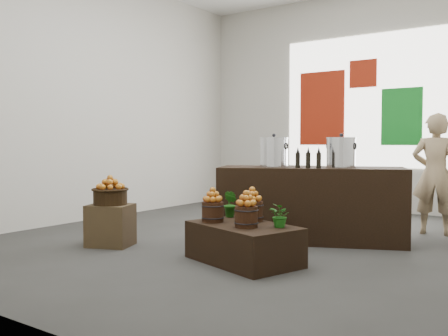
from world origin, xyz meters
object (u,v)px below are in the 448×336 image
Objects in this scene: counter at (311,204)px; shopper at (435,174)px; display_table at (244,243)px; wicker_basket at (110,197)px; stock_pot_center at (341,153)px; crate at (111,225)px; stock_pot_left at (274,153)px.

shopper is (1.17, 1.40, 0.35)m from counter.
display_table is 0.50× the size of counter.
wicker_basket is 1.13× the size of stock_pot_center.
counter reaches higher than display_table.
crate is 4.34m from shopper.
counter is (0.09, 1.43, 0.27)m from display_table.
stock_pot_left is at bearing -156.03° from stock_pot_center.
crate is 0.22× the size of counter.
stock_pot_center is (2.19, 1.80, 0.52)m from wicker_basket.
shopper is at bearing 45.18° from wicker_basket.
counter is 1.40× the size of shopper.
stock_pot_left is (-0.34, 1.24, 0.92)m from display_table.
stock_pot_center reaches higher than counter.
crate is 1.42× the size of stock_pot_center.
shopper reaches higher than wicker_basket.
stock_pot_left and stock_pot_center have the same top height.
stock_pot_center reaches higher than display_table.
stock_pot_left reaches higher than display_table.
counter is 0.74m from stock_pot_center.
stock_pot_center is 1.54m from shopper.
stock_pot_center reaches higher than wicker_basket.
crate is 0.34m from wicker_basket.
wicker_basket is at bearing -140.68° from stock_pot_center.
counter is at bearing 41.55° from wicker_basket.
stock_pot_left is 0.22× the size of shopper.
stock_pot_left is 2.28m from shopper.
stock_pot_center is (0.33, 0.15, 0.65)m from counter.
crate is 1.25× the size of wicker_basket.
display_table is 1.87m from stock_pot_center.
stock_pot_center is at bearing 93.03° from display_table.
crate is at bearing -134.47° from stock_pot_left.
shopper is (3.03, 3.05, 0.23)m from wicker_basket.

